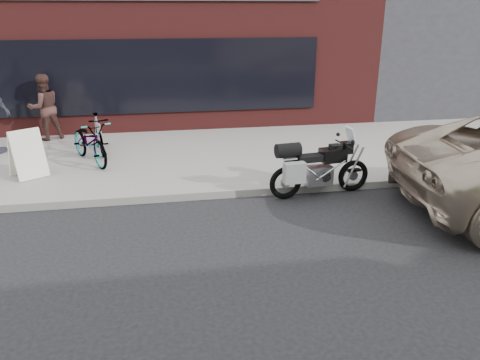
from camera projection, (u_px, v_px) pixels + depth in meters
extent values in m
plane|color=black|center=(305.00, 327.00, 5.38)|extent=(120.00, 120.00, 0.00)
cube|color=gray|center=(223.00, 150.00, 11.84)|extent=(44.00, 6.00, 0.15)
cube|color=#581E1C|center=(143.00, 44.00, 17.25)|extent=(14.00, 10.00, 4.50)
cube|color=black|center=(140.00, 77.00, 12.78)|extent=(10.00, 0.08, 2.00)
cube|color=#2D2C32|center=(443.00, 21.00, 18.91)|extent=(10.00, 10.00, 6.00)
torus|color=black|center=(285.00, 183.00, 8.93)|extent=(0.66, 0.18, 0.65)
torus|color=black|center=(353.00, 176.00, 9.32)|extent=(0.66, 0.18, 0.65)
cube|color=#B7B7BC|center=(318.00, 175.00, 9.08)|extent=(0.56, 0.35, 0.37)
cube|color=black|center=(333.00, 155.00, 9.03)|extent=(0.52, 0.36, 0.25)
cube|color=black|center=(310.00, 158.00, 8.90)|extent=(0.56, 0.33, 0.12)
cube|color=black|center=(293.00, 163.00, 8.84)|extent=(0.31, 0.25, 0.14)
cube|color=black|center=(347.00, 148.00, 9.06)|extent=(0.20, 0.25, 0.21)
cube|color=silver|center=(351.00, 135.00, 9.00)|extent=(0.17, 0.30, 0.32)
cylinder|color=black|center=(344.00, 144.00, 9.02)|extent=(0.11, 0.67, 0.03)
cube|color=#B7B7BC|center=(288.00, 157.00, 8.76)|extent=(0.30, 0.32, 0.03)
cube|color=slate|center=(294.00, 173.00, 8.62)|extent=(0.42, 0.22, 0.39)
cylinder|color=black|center=(288.00, 150.00, 8.71)|extent=(0.49, 0.32, 0.27)
cylinder|color=#B7B7BC|center=(296.00, 178.00, 9.14)|extent=(0.54, 0.14, 0.19)
imported|color=gray|center=(90.00, 142.00, 10.52)|extent=(1.44, 1.94, 0.97)
imported|color=gray|center=(98.00, 134.00, 11.27)|extent=(0.76, 1.60, 0.93)
cube|color=white|center=(29.00, 155.00, 9.54)|extent=(0.69, 0.60, 1.00)
cube|color=white|center=(24.00, 152.00, 9.72)|extent=(0.69, 0.60, 1.00)
imported|color=#452925|center=(44.00, 107.00, 12.28)|extent=(1.06, 0.99, 1.73)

